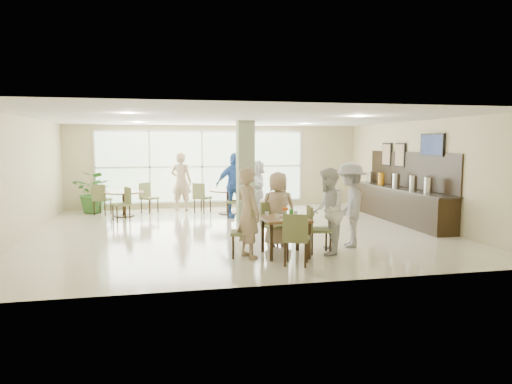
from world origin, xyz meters
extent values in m
plane|color=beige|center=(0.00, 0.00, 0.00)|extent=(10.00, 10.00, 0.00)
plane|color=white|center=(0.00, 0.00, 2.80)|extent=(10.00, 10.00, 0.00)
plane|color=#C7BB8F|center=(0.00, 4.50, 1.40)|extent=(10.00, 0.00, 10.00)
plane|color=#C7BB8F|center=(0.00, -4.50, 1.40)|extent=(10.00, 0.00, 10.00)
plane|color=#C7BB8F|center=(-5.00, 0.00, 1.40)|extent=(0.00, 9.00, 9.00)
plane|color=#C7BB8F|center=(5.00, 0.00, 1.40)|extent=(0.00, 9.00, 9.00)
plane|color=silver|center=(-0.50, 4.47, 1.40)|extent=(7.00, 0.00, 7.00)
cube|color=#5E6C4B|center=(0.40, 1.20, 1.40)|extent=(0.45, 0.45, 2.80)
cube|color=brown|center=(0.46, -2.72, 0.72)|extent=(0.87, 0.87, 0.05)
cube|color=black|center=(0.10, -3.08, 0.35)|extent=(0.06, 0.06, 0.70)
cube|color=black|center=(0.83, -3.08, 0.35)|extent=(0.06, 0.06, 0.70)
cube|color=black|center=(0.10, -2.35, 0.35)|extent=(0.06, 0.06, 0.70)
cube|color=black|center=(0.83, -2.35, 0.35)|extent=(0.06, 0.06, 0.70)
cylinder|color=brown|center=(-3.00, 2.99, 0.73)|extent=(1.17, 1.17, 0.04)
cylinder|color=black|center=(-3.00, 2.99, 0.35)|extent=(0.10, 0.10, 0.71)
cylinder|color=black|center=(-3.00, 2.99, 0.01)|extent=(0.60, 0.60, 0.03)
cylinder|color=brown|center=(0.15, 2.86, 0.73)|extent=(1.19, 1.19, 0.04)
cylinder|color=black|center=(0.15, 2.86, 0.35)|extent=(0.10, 0.10, 0.71)
cylinder|color=black|center=(0.15, 2.86, 0.01)|extent=(0.60, 0.60, 0.03)
cylinder|color=white|center=(0.74, -2.52, 0.80)|extent=(0.08, 0.08, 0.10)
cylinder|color=white|center=(0.25, -2.92, 0.80)|extent=(0.08, 0.08, 0.10)
cylinder|color=white|center=(0.63, -2.95, 0.80)|extent=(0.08, 0.08, 0.10)
cylinder|color=white|center=(0.14, -2.54, 0.80)|extent=(0.08, 0.08, 0.10)
cylinder|color=white|center=(0.37, -3.00, 0.76)|extent=(0.20, 0.20, 0.01)
cylinder|color=white|center=(0.53, -2.48, 0.76)|extent=(0.20, 0.20, 0.01)
cylinder|color=white|center=(0.74, -2.79, 0.76)|extent=(0.20, 0.20, 0.01)
cylinder|color=#99B27F|center=(0.46, -2.72, 0.81)|extent=(0.07, 0.07, 0.12)
sphere|color=#DC5312|center=(0.49, -2.72, 0.92)|extent=(0.07, 0.07, 0.07)
sphere|color=#DC5312|center=(0.45, -2.69, 0.92)|extent=(0.07, 0.07, 0.07)
sphere|color=#DC5312|center=(0.45, -2.74, 0.92)|extent=(0.07, 0.07, 0.07)
cube|color=green|center=(0.61, -2.62, 0.82)|extent=(0.09, 0.07, 0.15)
cube|color=black|center=(4.68, 0.50, 0.45)|extent=(0.60, 4.60, 0.90)
cube|color=black|center=(4.68, 0.50, 0.92)|extent=(0.64, 4.70, 0.04)
cube|color=black|center=(4.97, 0.50, 1.45)|extent=(0.04, 4.60, 1.00)
cylinder|color=silver|center=(4.68, -0.90, 1.14)|extent=(0.20, 0.20, 0.40)
cylinder|color=silver|center=(4.68, -0.20, 1.14)|extent=(0.20, 0.20, 0.40)
cylinder|color=silver|center=(4.68, 0.70, 1.14)|extent=(0.20, 0.20, 0.40)
cylinder|color=orange|center=(4.68, 1.60, 1.12)|extent=(0.18, 0.18, 0.36)
cube|color=silver|center=(4.68, 2.30, 1.12)|extent=(0.18, 0.30, 0.36)
cube|color=black|center=(4.94, -0.60, 2.15)|extent=(0.06, 1.00, 0.58)
cube|color=#7F99CC|center=(4.92, -0.60, 2.15)|extent=(0.01, 0.92, 0.50)
cube|color=black|center=(4.95, 1.00, 1.85)|extent=(0.04, 0.55, 0.70)
cube|color=brown|center=(4.92, 1.00, 1.85)|extent=(0.01, 0.47, 0.62)
cube|color=black|center=(4.95, 1.80, 1.85)|extent=(0.04, 0.55, 0.70)
cube|color=brown|center=(4.92, 1.80, 1.85)|extent=(0.01, 0.47, 0.62)
imported|color=#35692A|center=(-3.95, 3.88, 0.66)|extent=(1.57, 1.57, 1.32)
imported|color=tan|center=(-0.26, -2.71, 0.87)|extent=(0.62, 0.74, 1.74)
imported|color=tan|center=(0.54, -1.86, 0.80)|extent=(0.79, 0.44, 1.60)
imported|color=white|center=(1.32, -2.75, 0.86)|extent=(0.90, 1.01, 1.71)
imported|color=#B0B0B2|center=(2.02, -2.23, 0.90)|extent=(0.95, 1.29, 1.80)
imported|color=#4273C8|center=(0.22, 2.11, 0.96)|extent=(1.24, 0.88, 1.92)
imported|color=white|center=(1.06, 2.78, 0.84)|extent=(0.68, 1.56, 1.67)
imported|color=tan|center=(-1.25, 3.79, 0.95)|extent=(0.81, 0.68, 1.90)
camera|label=1|loc=(-1.88, -11.16, 2.18)|focal=32.00mm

